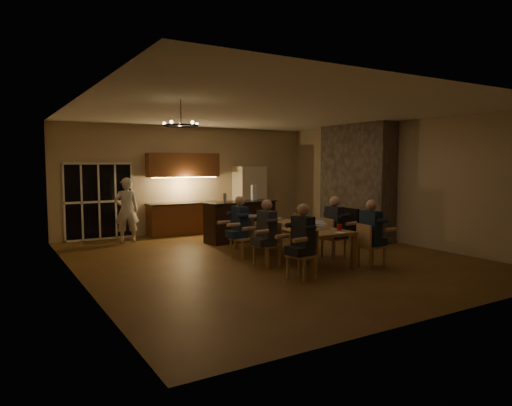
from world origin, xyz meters
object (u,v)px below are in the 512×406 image
object	(u,v)px
chair_right_near	(372,246)
person_right_near	(371,234)
person_left_far	(240,227)
mug_front	(298,225)
plate_near	(319,226)
bar_bottle	(225,198)
bar_island	(240,221)
chair_left_far	(242,238)
chair_left_near	(302,255)
chair_right_mid	(334,238)
chandelier	(181,126)
plate_far	(283,219)
laptop_b	(321,224)
mug_mid	(280,219)
refrigerator	(250,198)
laptop_e	(253,215)
redcup_near	(339,227)
plate_left	(302,230)
person_left_mid	(267,233)
can_silver	(310,225)
laptop_f	(272,214)
dining_table	(288,241)
bar_blender	(254,193)
person_right_mid	(334,227)
can_cola	(250,216)
mug_back	(254,220)
chair_left_mid	(267,245)
laptop_a	(306,226)
person_left_near	(303,241)
laptop_d	(301,219)
standing_person	(127,210)
redcup_mid	(265,221)
chair_right_far	(305,231)
can_right	(298,219)

from	to	relation	value
chair_right_near	person_right_near	bearing A→B (deg)	29.46
person_left_far	mug_front	xyz separation A→B (m)	(0.78, -1.14, 0.11)
plate_near	bar_bottle	bearing A→B (deg)	104.46
bar_island	chair_left_far	distance (m)	2.23
chair_left_near	chair_right_mid	size ratio (longest dim) A/B	1.00
chandelier	plate_far	xyz separation A→B (m)	(3.17, 1.52, -1.99)
laptop_b	mug_mid	xyz separation A→B (m)	(-0.04, 1.45, -0.06)
refrigerator	mug_front	size ratio (longest dim) A/B	20.00
bar_island	laptop_e	size ratio (longest dim) A/B	6.51
redcup_near	plate_left	size ratio (longest dim) A/B	0.45
bar_island	person_left_mid	xyz separation A→B (m)	(-1.07, -3.04, 0.15)
laptop_b	can_silver	bearing A→B (deg)	112.75
chair_left_far	laptop_f	world-z (taller)	laptop_f
person_left_far	bar_bottle	xyz separation A→B (m)	(0.53, 1.76, 0.51)
dining_table	person_right_near	world-z (taller)	person_right_near
person_right_near	laptop_f	size ratio (longest dim) A/B	4.31
plate_left	bar_blender	bearing A→B (deg)	74.95
mug_front	plate_far	distance (m)	1.37
bar_bottle	person_right_mid	bearing A→B (deg)	-67.37
laptop_b	redcup_near	xyz separation A→B (m)	(0.21, -0.32, -0.05)
can_cola	bar_bottle	xyz separation A→B (m)	(-0.17, 1.03, 0.39)
mug_back	redcup_near	xyz separation A→B (m)	(0.80, -2.04, 0.01)
mug_front	person_left_far	bearing A→B (deg)	124.34
laptop_e	can_silver	xyz separation A→B (m)	(0.36, -1.72, -0.05)
person_left_mid	mug_back	distance (m)	1.40
chair_left_mid	plate_far	size ratio (longest dim) A/B	3.25
person_right_near	laptop_a	bearing A→B (deg)	63.67
chair_left_mid	person_left_near	bearing A→B (deg)	-15.59
person_left_near	person_left_mid	bearing A→B (deg)	177.71
laptop_f	person_right_near	bearing A→B (deg)	-63.63
person_left_near	laptop_b	distance (m)	1.27
person_right_near	laptop_b	distance (m)	1.01
laptop_e	dining_table	bearing A→B (deg)	119.54
plate_near	plate_left	bearing A→B (deg)	-156.62
person_right_near	person_left_far	size ratio (longest dim) A/B	1.00
chair_left_mid	laptop_d	xyz separation A→B (m)	(1.16, 0.43, 0.42)
person_right_near	person_right_mid	distance (m)	1.08
plate_far	standing_person	bearing A→B (deg)	134.06
refrigerator	chair_left_near	world-z (taller)	refrigerator
person_left_far	can_silver	distance (m)	1.61
person_left_far	plate_near	xyz separation A→B (m)	(1.29, -1.20, 0.07)
redcup_mid	chair_left_mid	bearing A→B (deg)	-119.84
dining_table	chair_right_far	world-z (taller)	chair_right_far
person_left_mid	person_right_near	bearing A→B (deg)	56.05
person_right_mid	person_left_far	world-z (taller)	same
plate_left	bar_bottle	size ratio (longest dim) A/B	1.11
person_right_near	redcup_mid	world-z (taller)	person_right_near
can_right	redcup_mid	bearing A→B (deg)	169.86
laptop_d	dining_table	bearing A→B (deg)	-159.92
chair_left_far	bar_blender	xyz separation A→B (m)	(1.54, 2.09, 0.85)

